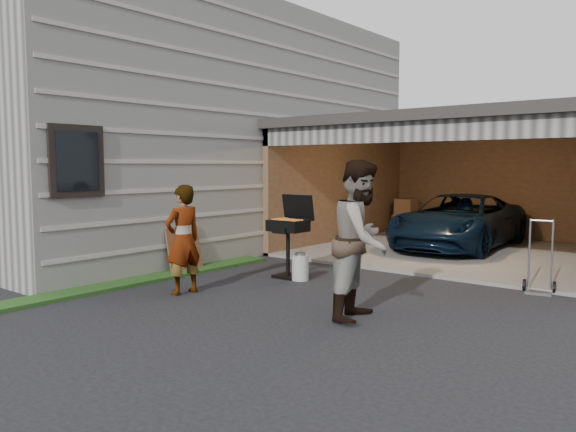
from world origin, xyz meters
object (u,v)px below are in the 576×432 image
woman (183,240)px  propane_tank (300,268)px  bbq_grill (289,228)px  hand_truck (539,279)px  minivan (459,224)px  man (361,240)px  plywood_panel (184,249)px

woman → propane_tank: size_ratio=3.89×
bbq_grill → hand_truck: 4.03m
minivan → man: bearing=-80.8°
minivan → woman: bearing=-104.8°
woman → plywood_panel: woman is taller
minivan → propane_tank: 5.02m
woman → propane_tank: 2.13m
man → propane_tank: 2.58m
bbq_grill → plywood_panel: (-1.80, -0.81, -0.44)m
woman → plywood_panel: bearing=-124.9°
woman → propane_tank: woman is taller
man → minivan: bearing=-0.2°
propane_tank → hand_truck: size_ratio=0.38×
woman → man: size_ratio=0.82×
man → bbq_grill: bearing=46.3°
plywood_panel → hand_truck: hand_truck is taller
minivan → man: size_ratio=2.20×
bbq_grill → hand_truck: size_ratio=1.27×
minivan → plywood_panel: minivan is taller
bbq_grill → plywood_panel: bbq_grill is taller
bbq_grill → hand_truck: bbq_grill is taller
minivan → propane_tank: (-0.75, -4.95, -0.40)m
man → hand_truck: (1.37, 2.90, -0.79)m
bbq_grill → propane_tank: bbq_grill is taller
plywood_panel → hand_truck: bearing=22.2°
bbq_grill → plywood_panel: size_ratio=1.72×
woman → hand_truck: woman is taller
propane_tank → man: bearing=-34.1°
man → bbq_grill: man is taller
plywood_panel → man: bearing=-9.0°
minivan → woman: (-1.51, -6.84, 0.21)m
man → woman: bearing=88.7°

